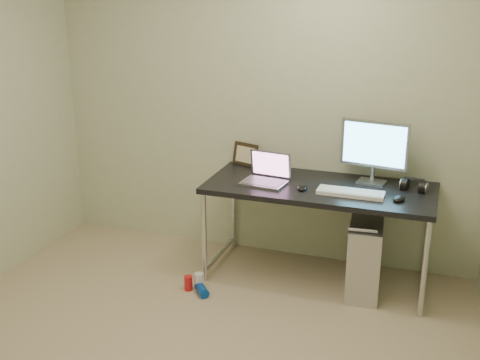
% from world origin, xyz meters
% --- Properties ---
extents(wall_back, '(3.50, 0.02, 2.50)m').
position_xyz_m(wall_back, '(0.00, 1.75, 1.25)').
color(wall_back, beige).
rests_on(wall_back, ground).
extents(desk, '(1.67, 0.73, 0.75)m').
position_xyz_m(desk, '(0.57, 1.39, 0.67)').
color(desk, black).
rests_on(desk, ground).
extents(tower_computer, '(0.28, 0.54, 0.58)m').
position_xyz_m(tower_computer, '(0.94, 1.31, 0.27)').
color(tower_computer, silver).
rests_on(tower_computer, ground).
extents(cable_a, '(0.01, 0.16, 0.69)m').
position_xyz_m(cable_a, '(0.89, 1.70, 0.40)').
color(cable_a, black).
rests_on(cable_a, ground).
extents(cable_b, '(0.02, 0.11, 0.71)m').
position_xyz_m(cable_b, '(0.98, 1.68, 0.38)').
color(cable_b, black).
rests_on(cable_b, ground).
extents(can_red, '(0.08, 0.08, 0.11)m').
position_xyz_m(can_red, '(-0.28, 0.88, 0.06)').
color(can_red, red).
rests_on(can_red, ground).
extents(can_white, '(0.08, 0.08, 0.13)m').
position_xyz_m(can_white, '(-0.21, 0.91, 0.07)').
color(can_white, white).
rests_on(can_white, ground).
extents(can_blue, '(0.14, 0.15, 0.07)m').
position_xyz_m(can_blue, '(-0.16, 0.84, 0.04)').
color(can_blue, '#0A41A7').
rests_on(can_blue, ground).
extents(laptop, '(0.35, 0.30, 0.22)m').
position_xyz_m(laptop, '(0.18, 1.34, 0.80)').
color(laptop, '#A5A6AC').
rests_on(laptop, desk).
extents(monitor, '(0.50, 0.17, 0.47)m').
position_xyz_m(monitor, '(0.92, 1.58, 1.03)').
color(monitor, '#A5A6AC').
rests_on(monitor, desk).
extents(keyboard, '(0.47, 0.16, 0.03)m').
position_xyz_m(keyboard, '(0.82, 1.26, 0.76)').
color(keyboard, white).
rests_on(keyboard, desk).
extents(mouse_right, '(0.11, 0.14, 0.04)m').
position_xyz_m(mouse_right, '(1.15, 1.26, 0.77)').
color(mouse_right, black).
rests_on(mouse_right, desk).
extents(mouse_left, '(0.08, 0.12, 0.04)m').
position_xyz_m(mouse_left, '(0.47, 1.26, 0.77)').
color(mouse_left, black).
rests_on(mouse_left, desk).
extents(headphones, '(0.19, 0.11, 0.12)m').
position_xyz_m(headphones, '(1.23, 1.51, 0.78)').
color(headphones, black).
rests_on(headphones, desk).
extents(picture_frame, '(0.24, 0.13, 0.18)m').
position_xyz_m(picture_frame, '(-0.11, 1.70, 0.84)').
color(picture_frame, black).
rests_on(picture_frame, desk).
extents(webcam, '(0.05, 0.04, 0.13)m').
position_xyz_m(webcam, '(0.19, 1.67, 0.85)').
color(webcam, silver).
rests_on(webcam, desk).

